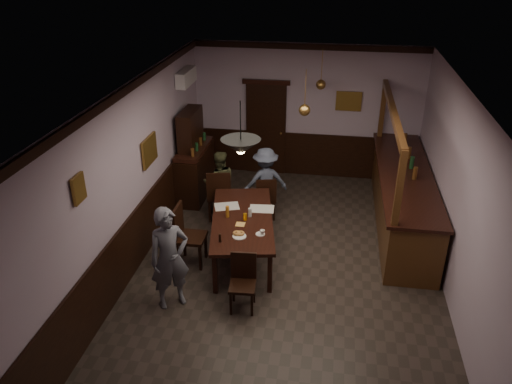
% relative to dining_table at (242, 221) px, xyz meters
% --- Properties ---
extents(room, '(5.01, 8.01, 3.01)m').
position_rel_dining_table_xyz_m(room, '(0.79, -0.42, 0.81)').
color(room, '#2D2621').
rests_on(room, ground).
extents(dining_table, '(1.39, 2.35, 0.75)m').
position_rel_dining_table_xyz_m(dining_table, '(0.00, 0.00, 0.00)').
color(dining_table, black).
rests_on(dining_table, ground).
extents(chair_far_left, '(0.54, 0.54, 1.05)m').
position_rel_dining_table_xyz_m(chair_far_left, '(-0.67, 1.16, -0.11)').
color(chair_far_left, black).
rests_on(chair_far_left, ground).
extents(chair_far_right, '(0.45, 0.45, 0.89)m').
position_rel_dining_table_xyz_m(chair_far_right, '(0.21, 1.34, -0.20)').
color(chair_far_right, black).
rests_on(chair_far_right, ground).
extents(chair_near, '(0.41, 0.41, 0.88)m').
position_rel_dining_table_xyz_m(chair_near, '(0.25, -1.30, -0.20)').
color(chair_near, black).
rests_on(chair_near, ground).
extents(chair_side, '(0.47, 0.47, 1.07)m').
position_rel_dining_table_xyz_m(chair_side, '(-0.89, -0.35, -0.10)').
color(chair_side, black).
rests_on(chair_side, ground).
extents(person_standing, '(0.70, 0.65, 1.61)m').
position_rel_dining_table_xyz_m(person_standing, '(-0.80, -1.42, 0.12)').
color(person_standing, slate).
rests_on(person_standing, ground).
extents(person_seated_left, '(0.76, 0.68, 1.31)m').
position_rel_dining_table_xyz_m(person_seated_left, '(-0.73, 1.44, -0.03)').
color(person_seated_left, '#44472A').
rests_on(person_seated_left, ground).
extents(person_seated_right, '(1.01, 0.80, 1.37)m').
position_rel_dining_table_xyz_m(person_seated_right, '(0.16, 1.61, -0.00)').
color(person_seated_right, '#4B546C').
rests_on(person_seated_right, ground).
extents(newspaper_left, '(0.49, 0.42, 0.01)m').
position_rel_dining_table_xyz_m(newspaper_left, '(-0.34, 0.34, 0.07)').
color(newspaper_left, silver).
rests_on(newspaper_left, dining_table).
extents(newspaper_right, '(0.44, 0.33, 0.01)m').
position_rel_dining_table_xyz_m(newspaper_right, '(0.28, 0.35, 0.07)').
color(newspaper_right, silver).
rests_on(newspaper_right, dining_table).
extents(napkin, '(0.17, 0.17, 0.00)m').
position_rel_dining_table_xyz_m(napkin, '(0.01, -0.22, 0.07)').
color(napkin, '#EAB256').
rests_on(napkin, dining_table).
extents(saucer, '(0.15, 0.15, 0.01)m').
position_rel_dining_table_xyz_m(saucer, '(0.38, -0.48, 0.07)').
color(saucer, white).
rests_on(saucer, dining_table).
extents(coffee_cup, '(0.09, 0.09, 0.07)m').
position_rel_dining_table_xyz_m(coffee_cup, '(0.41, -0.48, 0.11)').
color(coffee_cup, white).
rests_on(coffee_cup, saucer).
extents(pastry_plate, '(0.22, 0.22, 0.01)m').
position_rel_dining_table_xyz_m(pastry_plate, '(0.06, -0.60, 0.07)').
color(pastry_plate, white).
rests_on(pastry_plate, dining_table).
extents(pastry_ring_a, '(0.13, 0.13, 0.04)m').
position_rel_dining_table_xyz_m(pastry_ring_a, '(0.01, -0.55, 0.10)').
color(pastry_ring_a, '#C68C47').
rests_on(pastry_ring_a, pastry_plate).
extents(pastry_ring_b, '(0.13, 0.13, 0.04)m').
position_rel_dining_table_xyz_m(pastry_ring_b, '(0.07, -0.55, 0.10)').
color(pastry_ring_b, '#C68C47').
rests_on(pastry_ring_b, pastry_plate).
extents(soda_can, '(0.07, 0.07, 0.12)m').
position_rel_dining_table_xyz_m(soda_can, '(0.06, -0.07, 0.12)').
color(soda_can, '#FFA715').
rests_on(soda_can, dining_table).
extents(beer_glass, '(0.06, 0.06, 0.20)m').
position_rel_dining_table_xyz_m(beer_glass, '(-0.25, -0.01, 0.16)').
color(beer_glass, '#BF721E').
rests_on(beer_glass, dining_table).
extents(water_glass, '(0.06, 0.06, 0.15)m').
position_rel_dining_table_xyz_m(water_glass, '(0.12, 0.07, 0.14)').
color(water_glass, silver).
rests_on(water_glass, dining_table).
extents(pepper_mill, '(0.04, 0.04, 0.14)m').
position_rel_dining_table_xyz_m(pepper_mill, '(-0.20, -0.79, 0.13)').
color(pepper_mill, black).
rests_on(pepper_mill, dining_table).
extents(sideboard, '(0.51, 1.42, 1.87)m').
position_rel_dining_table_xyz_m(sideboard, '(-1.42, 2.12, 0.07)').
color(sideboard, black).
rests_on(sideboard, ground).
extents(bar_counter, '(0.96, 4.13, 2.32)m').
position_rel_dining_table_xyz_m(bar_counter, '(2.78, 1.53, -0.10)').
color(bar_counter, '#442312').
rests_on(bar_counter, ground).
extents(door_back, '(0.90, 0.06, 2.10)m').
position_rel_dining_table_xyz_m(door_back, '(-0.11, 3.53, 0.36)').
color(door_back, black).
rests_on(door_back, ground).
extents(ac_unit, '(0.20, 0.85, 0.30)m').
position_rel_dining_table_xyz_m(ac_unit, '(-1.59, 2.48, 1.76)').
color(ac_unit, white).
rests_on(ac_unit, ground).
extents(picture_left_small, '(0.04, 0.28, 0.36)m').
position_rel_dining_table_xyz_m(picture_left_small, '(-1.67, -2.02, 1.46)').
color(picture_left_small, olive).
rests_on(picture_left_small, ground).
extents(picture_left_large, '(0.04, 0.62, 0.48)m').
position_rel_dining_table_xyz_m(picture_left_large, '(-1.67, 0.38, 1.01)').
color(picture_left_large, olive).
rests_on(picture_left_large, ground).
extents(picture_back, '(0.55, 0.04, 0.42)m').
position_rel_dining_table_xyz_m(picture_back, '(1.69, 3.54, 1.11)').
color(picture_back, olive).
rests_on(picture_back, ground).
extents(pendant_iron, '(0.56, 0.56, 0.76)m').
position_rel_dining_table_xyz_m(pendant_iron, '(0.15, -0.79, 1.66)').
color(pendant_iron, black).
rests_on(pendant_iron, ground).
extents(pendant_brass_mid, '(0.20, 0.20, 0.81)m').
position_rel_dining_table_xyz_m(pendant_brass_mid, '(0.89, 1.17, 1.61)').
color(pendant_brass_mid, '#BF8C3F').
rests_on(pendant_brass_mid, ground).
extents(pendant_brass_far, '(0.20, 0.20, 0.81)m').
position_rel_dining_table_xyz_m(pendant_brass_far, '(1.09, 2.92, 1.61)').
color(pendant_brass_far, '#BF8C3F').
rests_on(pendant_brass_far, ground).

